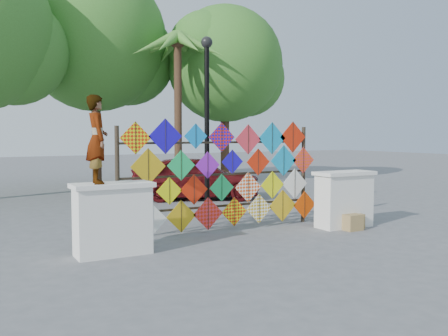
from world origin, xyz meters
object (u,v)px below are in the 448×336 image
Objects in this scene: sedan at (196,177)px; lamppost at (207,111)px; vendor_woman at (97,139)px; kite_rack at (226,176)px.

lamppost reaches higher than sedan.
vendor_woman is at bearing 165.70° from sedan.
vendor_woman is at bearing -163.21° from kite_rack.
vendor_woman is at bearing -145.94° from lamppost.
lamppost is at bearing -177.86° from sedan.
vendor_woman is 7.84m from sedan.
lamppost is (-1.56, -3.84, 1.98)m from sedan.
lamppost is (3.25, 2.20, 0.65)m from vendor_woman.
sedan is at bearing 71.22° from kite_rack.
sedan is at bearing 67.84° from lamppost.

